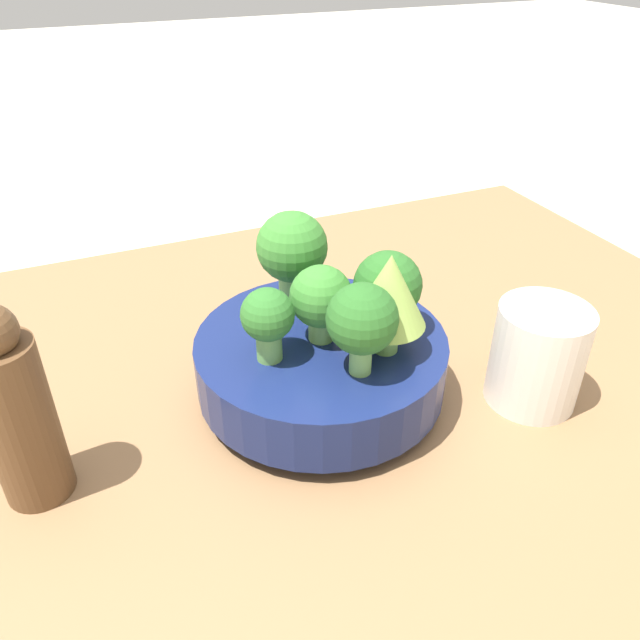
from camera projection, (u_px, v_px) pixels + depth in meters
name	position (u px, v px, depth m)	size (l,w,h in m)	color
ground_plane	(325.00, 439.00, 0.62)	(6.00, 6.00, 0.00)	beige
table	(325.00, 420.00, 0.60)	(1.01, 0.79, 0.05)	olive
bowl	(320.00, 363.00, 0.58)	(0.23, 0.23, 0.07)	navy
broccoli_floret_right	(269.00, 320.00, 0.51)	(0.05, 0.05, 0.07)	#6BA34C
broccoli_floret_center	(320.00, 299.00, 0.54)	(0.06, 0.06, 0.07)	#7AB256
broccoli_floret_left	(388.00, 287.00, 0.55)	(0.06, 0.06, 0.08)	#609347
romanesco_piece_far	(389.00, 292.00, 0.52)	(0.07, 0.07, 0.09)	#6BA34C
broccoli_floret_back	(362.00, 321.00, 0.49)	(0.06, 0.06, 0.08)	#7AB256
broccoli_floret_front	(288.00, 251.00, 0.58)	(0.07, 0.07, 0.09)	#7AB256
cup	(537.00, 356.00, 0.57)	(0.08, 0.08, 0.10)	silver
pepper_mill	(16.00, 412.00, 0.46)	(0.05, 0.05, 0.17)	brown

